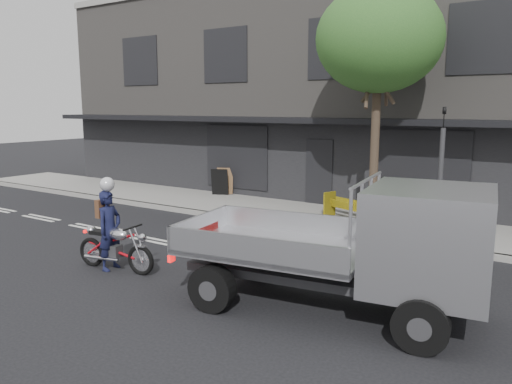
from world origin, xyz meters
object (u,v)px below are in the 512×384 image
object	(u,v)px
construction_barrier	(347,207)
traffic_light_pole	(440,183)
rider	(110,230)
flatbed_ute	(397,242)
sandwich_board	(220,182)
street_tree	(379,40)
motorcycle	(115,246)

from	to	relation	value
construction_barrier	traffic_light_pole	bearing A→B (deg)	-21.57
traffic_light_pole	rider	bearing A→B (deg)	-135.01
flatbed_ute	sandwich_board	bearing A→B (deg)	133.70
street_tree	flatbed_ute	world-z (taller)	street_tree
traffic_light_pole	sandwich_board	distance (m)	9.04
construction_barrier	flatbed_ute	bearing A→B (deg)	-60.52
traffic_light_pole	flatbed_ute	world-z (taller)	traffic_light_pole
street_tree	flatbed_ute	bearing A→B (deg)	-66.35
rider	construction_barrier	bearing A→B (deg)	-28.91
street_tree	flatbed_ute	xyz separation A→B (m)	(2.49, -5.68, -3.92)
motorcycle	sandwich_board	bearing A→B (deg)	104.90
motorcycle	rider	world-z (taller)	rider
street_tree	construction_barrier	xyz separation A→B (m)	(-0.89, 0.29, -4.73)
traffic_light_pole	rider	distance (m)	7.89
street_tree	motorcycle	bearing A→B (deg)	-117.98
rider	flatbed_ute	bearing A→B (deg)	-90.41
traffic_light_pole	rider	size ratio (longest dim) A/B	2.02
rider	sandwich_board	distance (m)	8.56
construction_barrier	sandwich_board	distance (m)	5.90
motorcycle	construction_barrier	world-z (taller)	motorcycle
flatbed_ute	rider	bearing A→B (deg)	179.01
motorcycle	sandwich_board	xyz separation A→B (m)	(-3.25, 7.98, 0.12)
flatbed_ute	construction_barrier	size ratio (longest dim) A/B	3.77
construction_barrier	street_tree	bearing A→B (deg)	-18.20
street_tree	flatbed_ute	size ratio (longest dim) A/B	1.26
traffic_light_pole	flatbed_ute	distance (m)	4.86
construction_barrier	rider	bearing A→B (deg)	-111.69
street_tree	traffic_light_pole	bearing A→B (deg)	-23.03
sandwich_board	motorcycle	bearing A→B (deg)	-91.85
flatbed_ute	street_tree	bearing A→B (deg)	105.83
motorcycle	sandwich_board	size ratio (longest dim) A/B	1.98
motorcycle	construction_barrier	xyz separation A→B (m)	(2.51, 6.69, 0.01)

